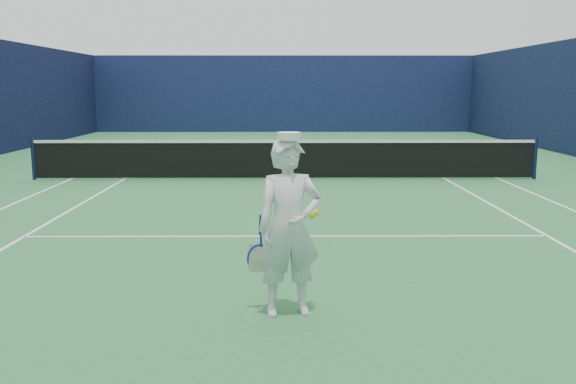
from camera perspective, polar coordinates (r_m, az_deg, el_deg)
The scene contains 5 objects.
ground at distance 16.39m, azimuth -0.27°, elevation 1.13°, with size 80.00×80.00×0.00m, color #286B37.
court_markings at distance 16.39m, azimuth -0.27°, elevation 1.15°, with size 11.03×23.83×0.01m.
windscreen_fence at distance 16.23m, azimuth -0.28°, elevation 8.14°, with size 20.12×36.12×4.00m.
tennis_net at distance 16.32m, azimuth -0.27°, elevation 3.06°, with size 12.88×0.09×1.07m.
tennis_player at distance 6.52m, azimuth 0.09°, elevation -3.12°, with size 0.84×0.56×1.87m.
Camera 1 is at (-0.05, -16.23, 2.31)m, focal length 40.00 mm.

